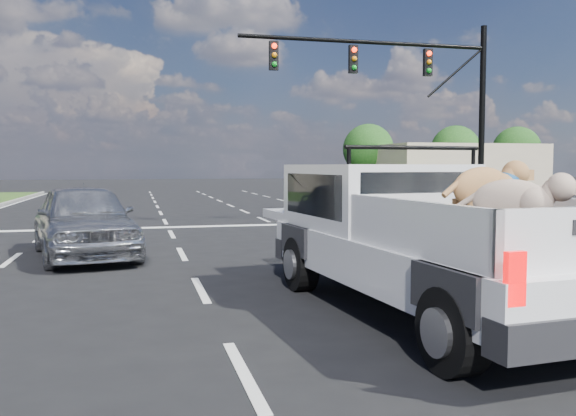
{
  "coord_description": "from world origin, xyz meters",
  "views": [
    {
      "loc": [
        -2.7,
        -9.52,
        1.96
      ],
      "look_at": [
        0.17,
        2.0,
        1.13
      ],
      "focal_mm": 38.0,
      "sensor_mm": 36.0,
      "label": 1
    }
  ],
  "objects_px": {
    "traffic_signal": "(422,87)",
    "silver_sedan": "(84,220)",
    "black_coupe": "(515,238)",
    "pickup_truck": "(413,235)"
  },
  "relations": [
    {
      "from": "traffic_signal",
      "to": "silver_sedan",
      "type": "distance_m",
      "value": 13.3
    },
    {
      "from": "black_coupe",
      "to": "traffic_signal",
      "type": "bearing_deg",
      "value": 58.84
    },
    {
      "from": "silver_sedan",
      "to": "black_coupe",
      "type": "height_order",
      "value": "silver_sedan"
    },
    {
      "from": "black_coupe",
      "to": "silver_sedan",
      "type": "bearing_deg",
      "value": 133.87
    },
    {
      "from": "pickup_truck",
      "to": "black_coupe",
      "type": "xyz_separation_m",
      "value": [
        2.5,
        1.39,
        -0.28
      ]
    },
    {
      "from": "traffic_signal",
      "to": "black_coupe",
      "type": "xyz_separation_m",
      "value": [
        -3.81,
        -11.18,
        -3.98
      ]
    },
    {
      "from": "pickup_truck",
      "to": "silver_sedan",
      "type": "bearing_deg",
      "value": 122.19
    },
    {
      "from": "traffic_signal",
      "to": "silver_sedan",
      "type": "bearing_deg",
      "value": -149.95
    },
    {
      "from": "traffic_signal",
      "to": "silver_sedan",
      "type": "height_order",
      "value": "traffic_signal"
    },
    {
      "from": "traffic_signal",
      "to": "silver_sedan",
      "type": "xyz_separation_m",
      "value": [
        -11.0,
        -6.36,
        -3.93
      ]
    }
  ]
}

